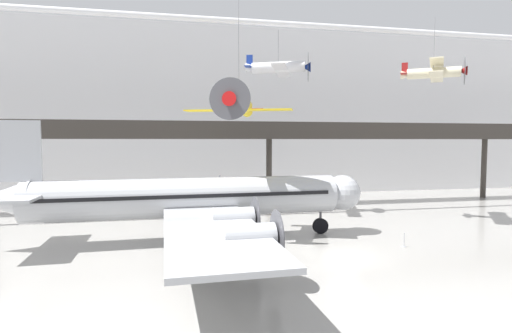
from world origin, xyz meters
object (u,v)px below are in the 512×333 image
Objects in this scene: suspended_plane_yellow_lowwing at (239,106)px; stanchion_barrier at (404,242)px; suspended_plane_cream_biplane at (434,72)px; airliner_silver_main at (187,199)px; suspended_plane_white_twin at (278,68)px.

suspended_plane_yellow_lowwing is 9.26× the size of stanchion_barrier.
suspended_plane_cream_biplane is 19.77m from suspended_plane_yellow_lowwing.
airliner_silver_main is 16.61m from stanchion_barrier.
suspended_plane_cream_biplane is at bearing 119.21° from suspended_plane_yellow_lowwing.
suspended_plane_white_twin and suspended_plane_cream_biplane have the same top height.
suspended_plane_cream_biplane is (23.32, 3.06, 10.96)m from airliner_silver_main.
airliner_silver_main is 25.94m from suspended_plane_cream_biplane.
airliner_silver_main is 3.95× the size of suspended_plane_white_twin.
airliner_silver_main reaches higher than stanchion_barrier.
airliner_silver_main is at bearing -113.97° from suspended_plane_white_twin.
stanchion_barrier is (-7.73, -7.96, -13.96)m from suspended_plane_cream_biplane.
suspended_plane_white_twin reaches higher than suspended_plane_yellow_lowwing.
suspended_plane_white_twin is 15.26m from suspended_plane_cream_biplane.
suspended_plane_yellow_lowwing reaches higher than stanchion_barrier.
suspended_plane_white_twin is (9.95, 10.31, 12.20)m from airliner_silver_main.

